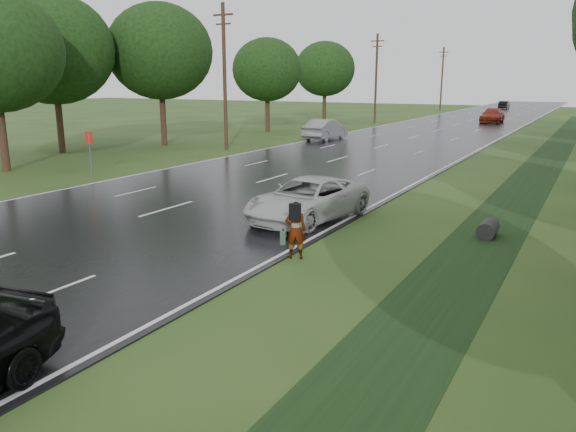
% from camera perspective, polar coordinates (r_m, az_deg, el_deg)
% --- Properties ---
extents(road, '(14.00, 180.00, 0.04)m').
position_cam_1_polar(road, '(55.21, 14.13, 8.20)').
color(road, black).
rests_on(road, ground).
extents(edge_stripe_east, '(0.12, 180.00, 0.01)m').
position_cam_1_polar(edge_stripe_east, '(53.86, 21.12, 7.60)').
color(edge_stripe_east, silver).
rests_on(edge_stripe_east, road).
extents(edge_stripe_west, '(0.12, 180.00, 0.01)m').
position_cam_1_polar(edge_stripe_west, '(57.33, 7.54, 8.70)').
color(edge_stripe_west, silver).
rests_on(edge_stripe_west, road).
extents(center_line, '(0.12, 180.00, 0.01)m').
position_cam_1_polar(center_line, '(55.21, 14.13, 8.23)').
color(center_line, silver).
rests_on(center_line, road).
extents(drainage_ditch, '(2.20, 120.00, 0.56)m').
position_cam_1_polar(drainage_ditch, '(27.39, 22.76, 2.43)').
color(drainage_ditch, black).
rests_on(drainage_ditch, ground).
extents(road_sign, '(0.50, 0.06, 2.30)m').
position_cam_1_polar(road_sign, '(30.58, -19.53, 6.83)').
color(road_sign, slate).
rests_on(road_sign, ground).
extents(utility_pole_mid, '(1.60, 0.26, 10.00)m').
position_cam_1_polar(utility_pole_mid, '(40.61, -6.46, 14.03)').
color(utility_pole_mid, '#3B2318').
rests_on(utility_pole_mid, ground).
extents(utility_pole_far, '(1.60, 0.26, 10.00)m').
position_cam_1_polar(utility_pole_far, '(67.35, 8.94, 13.76)').
color(utility_pole_far, '#3B2318').
rests_on(utility_pole_far, ground).
extents(utility_pole_distant, '(1.60, 0.26, 10.00)m').
position_cam_1_polar(utility_pole_distant, '(96.03, 15.37, 13.36)').
color(utility_pole_distant, '#3B2318').
rests_on(utility_pole_distant, ground).
extents(tree_west_c, '(7.80, 7.80, 10.43)m').
position_cam_1_polar(tree_west_c, '(44.27, -12.90, 15.97)').
color(tree_west_c, '#3B2318').
rests_on(tree_west_c, ground).
extents(tree_west_d, '(6.60, 6.60, 8.80)m').
position_cam_1_polar(tree_west_d, '(55.07, -2.14, 14.63)').
color(tree_west_d, '#3B2318').
rests_on(tree_west_d, ground).
extents(tree_west_e, '(8.00, 8.00, 10.44)m').
position_cam_1_polar(tree_west_e, '(41.59, -22.78, 15.34)').
color(tree_west_e, '#3B2318').
rests_on(tree_west_e, ground).
extents(tree_west_f, '(7.00, 7.00, 9.29)m').
position_cam_1_polar(tree_west_f, '(67.70, 3.77, 14.68)').
color(tree_west_f, '#3B2318').
rests_on(tree_west_f, ground).
extents(pedestrian, '(0.87, 0.67, 1.63)m').
position_cam_1_polar(pedestrian, '(15.52, 0.69, -1.36)').
color(pedestrian, '#A5998C').
rests_on(pedestrian, ground).
extents(white_pickup, '(3.11, 5.53, 1.46)m').
position_cam_1_polar(white_pickup, '(19.81, 2.01, 1.72)').
color(white_pickup, '#BDBDBD').
rests_on(white_pickup, road).
extents(silver_sedan, '(1.88, 5.17, 1.69)m').
position_cam_1_polar(silver_sedan, '(47.21, 3.83, 8.78)').
color(silver_sedan, gray).
rests_on(silver_sedan, road).
extents(far_car_red, '(2.37, 5.60, 1.61)m').
position_cam_1_polar(far_car_red, '(70.44, 20.05, 9.56)').
color(far_car_red, maroon).
rests_on(far_car_red, road).
extents(far_car_dark, '(1.48, 4.07, 1.34)m').
position_cam_1_polar(far_car_dark, '(105.17, 21.09, 10.48)').
color(far_car_dark, black).
rests_on(far_car_dark, road).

